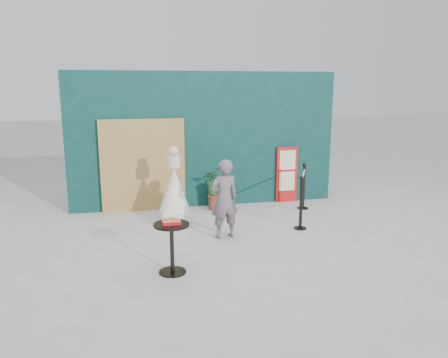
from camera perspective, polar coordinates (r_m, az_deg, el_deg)
ground at (r=7.23m, az=2.12°, el=-9.75°), size 60.00×60.00×0.00m
back_wall at (r=9.86m, az=-2.50°, el=5.17°), size 6.00×0.30×3.00m
bamboo_fence at (r=9.58m, az=-10.52°, el=1.74°), size 1.80×0.08×2.00m
woman at (r=7.76m, az=0.02°, el=-2.63°), size 0.58×0.44×1.43m
menu_board at (r=10.31m, az=8.18°, el=0.58°), size 0.50×0.07×1.30m
statue at (r=8.62m, az=-6.48°, el=-1.77°), size 0.61×0.61×1.55m
cafe_table at (r=6.41m, az=-6.84°, el=-7.96°), size 0.52×0.52×0.75m
food_basket at (r=6.32m, az=-6.88°, el=-5.49°), size 0.26×0.19×0.11m
planter at (r=9.60m, az=-1.02°, el=-0.72°), size 0.57×0.49×0.96m
stanchion_barrier at (r=9.10m, az=10.21°, el=-2.04°), size 0.84×1.54×1.03m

